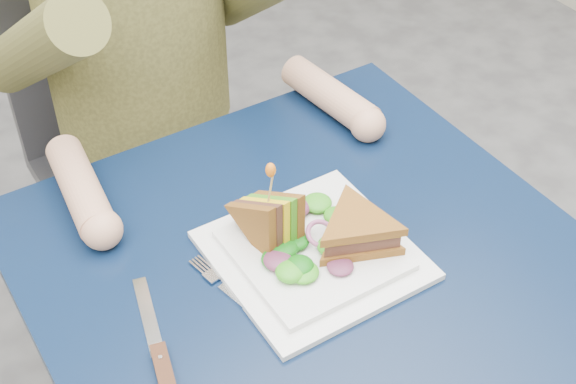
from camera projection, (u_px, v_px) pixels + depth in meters
table at (314, 302)px, 1.17m from camera, size 0.75×0.75×0.73m
chair at (133, 124)px, 1.67m from camera, size 0.42×0.40×0.93m
plate at (313, 253)px, 1.12m from camera, size 0.26×0.26×0.02m
sandwich_flat at (357, 230)px, 1.10m from camera, size 0.18×0.18×0.05m
sandwich_upright at (272, 221)px, 1.10m from camera, size 0.08×0.13×0.13m
fork at (236, 297)px, 1.07m from camera, size 0.05×0.18×0.01m
knife at (162, 365)px, 0.98m from camera, size 0.07×0.22×0.02m
toothpick at (271, 186)px, 1.06m from camera, size 0.01×0.01×0.06m
toothpick_frill at (271, 170)px, 1.04m from camera, size 0.01×0.01×0.02m
lettuce_spill at (312, 237)px, 1.11m from camera, size 0.15×0.13×0.02m
onion_ring at (321, 234)px, 1.11m from camera, size 0.04×0.04×0.02m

